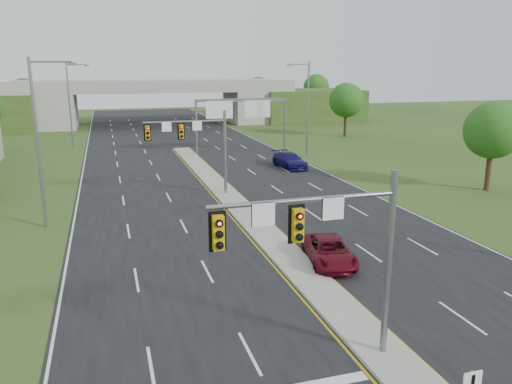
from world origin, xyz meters
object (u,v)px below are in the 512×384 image
object	(u,v)px
signal_mast_far	(198,140)
sign_gantry	(241,110)
signal_mast_near	(332,241)
car_far_a	(329,251)
overpass	(156,105)
car_far_b	(290,160)

from	to	relation	value
signal_mast_far	sign_gantry	size ratio (longest dim) A/B	0.60
signal_mast_near	car_far_a	distance (m)	10.53
signal_mast_far	overpass	world-z (taller)	overpass
signal_mast_near	signal_mast_far	distance (m)	25.00
signal_mast_far	car_far_a	xyz separation A→B (m)	(4.14, -16.20, -4.03)
signal_mast_near	overpass	world-z (taller)	overpass
sign_gantry	overpass	xyz separation A→B (m)	(-6.68, 35.08, -1.69)
overpass	car_far_b	distance (m)	46.67
car_far_b	signal_mast_far	bearing A→B (deg)	-145.84
signal_mast_far	sign_gantry	bearing A→B (deg)	65.89
car_far_b	overpass	bearing A→B (deg)	96.14
signal_mast_near	overpass	xyz separation A→B (m)	(2.26, 80.07, -1.17)
overpass	signal_mast_far	bearing A→B (deg)	-92.35
signal_mast_near	car_far_a	size ratio (longest dim) A/B	1.43
overpass	car_far_b	size ratio (longest dim) A/B	14.81
sign_gantry	car_far_b	distance (m)	11.75
signal_mast_near	overpass	bearing A→B (deg)	88.38
car_far_b	car_far_a	bearing A→B (deg)	-111.17
signal_mast_far	car_far_b	size ratio (longest dim) A/B	1.30
signal_mast_near	signal_mast_far	size ratio (longest dim) A/B	1.00
signal_mast_near	car_far_b	xyz separation A→B (m)	(11.45, 34.40, -3.92)
sign_gantry	car_far_b	xyz separation A→B (m)	(2.50, -10.59, -4.44)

